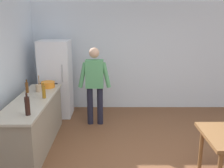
# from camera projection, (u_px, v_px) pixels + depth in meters

# --- Properties ---
(wall_back) EXTENTS (6.40, 0.12, 2.70)m
(wall_back) POSITION_uv_depth(u_px,v_px,m) (135.00, 56.00, 6.64)
(wall_back) COLOR silver
(wall_back) RESTS_ON ground_plane
(kitchen_counter) EXTENTS (0.64, 2.20, 0.90)m
(kitchen_counter) POSITION_uv_depth(u_px,v_px,m) (34.00, 123.00, 4.74)
(kitchen_counter) COLOR gray
(kitchen_counter) RESTS_ON ground_plane
(refrigerator) EXTENTS (0.70, 0.67, 1.80)m
(refrigerator) POSITION_uv_depth(u_px,v_px,m) (56.00, 79.00, 6.18)
(refrigerator) COLOR white
(refrigerator) RESTS_ON ground_plane
(person) EXTENTS (0.70, 0.22, 1.70)m
(person) POSITION_uv_depth(u_px,v_px,m) (95.00, 81.00, 5.62)
(person) COLOR #1E1E2D
(person) RESTS_ON ground_plane
(cooking_pot) EXTENTS (0.40, 0.28, 0.12)m
(cooking_pot) POSITION_uv_depth(u_px,v_px,m) (48.00, 85.00, 5.42)
(cooking_pot) COLOR orange
(cooking_pot) RESTS_ON kitchen_counter
(utensil_jar) EXTENTS (0.11, 0.11, 0.32)m
(utensil_jar) POSITION_uv_depth(u_px,v_px,m) (39.00, 88.00, 5.12)
(utensil_jar) COLOR tan
(utensil_jar) RESTS_ON kitchen_counter
(bottle_wine_dark) EXTENTS (0.08, 0.08, 0.34)m
(bottle_wine_dark) POSITION_uv_depth(u_px,v_px,m) (28.00, 106.00, 3.88)
(bottle_wine_dark) COLOR black
(bottle_wine_dark) RESTS_ON kitchen_counter
(bottle_beer_brown) EXTENTS (0.06, 0.06, 0.26)m
(bottle_beer_brown) POSITION_uv_depth(u_px,v_px,m) (27.00, 87.00, 5.03)
(bottle_beer_brown) COLOR #5B3314
(bottle_beer_brown) RESTS_ON kitchen_counter
(bottle_oil_amber) EXTENTS (0.06, 0.06, 0.28)m
(bottle_oil_amber) POSITION_uv_depth(u_px,v_px,m) (44.00, 92.00, 4.69)
(bottle_oil_amber) COLOR #996619
(bottle_oil_amber) RESTS_ON kitchen_counter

